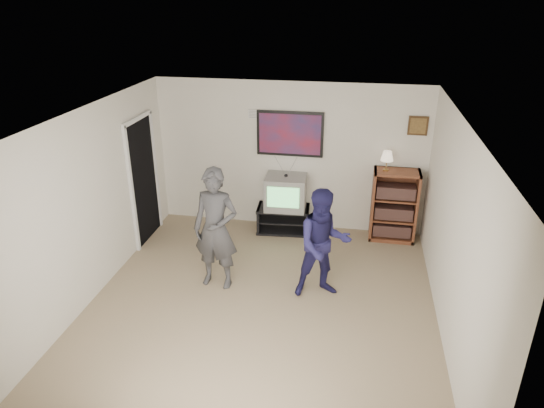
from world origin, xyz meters
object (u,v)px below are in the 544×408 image
(crt_television, at_px, (286,192))
(person_short, at_px, (323,244))
(media_stand, at_px, (283,219))
(person_tall, at_px, (216,229))
(bookshelf, at_px, (394,205))

(crt_television, bearing_deg, person_short, -68.56)
(media_stand, bearing_deg, crt_television, -4.32)
(person_tall, bearing_deg, bookshelf, 42.34)
(person_tall, xyz_separation_m, person_short, (1.45, 0.02, -0.10))
(media_stand, height_order, person_short, person_short)
(media_stand, distance_m, bookshelf, 1.85)
(bookshelf, bearing_deg, person_tall, -143.14)
(crt_television, distance_m, person_short, 1.93)
(crt_television, distance_m, person_tall, 1.92)
(media_stand, relative_size, person_tall, 0.53)
(media_stand, bearing_deg, bookshelf, -2.74)
(person_short, bearing_deg, bookshelf, 42.81)
(crt_television, xyz_separation_m, bookshelf, (1.77, 0.05, -0.12))
(media_stand, xyz_separation_m, crt_television, (0.04, 0.00, 0.50))
(bookshelf, xyz_separation_m, person_short, (-1.00, -1.82, 0.17))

